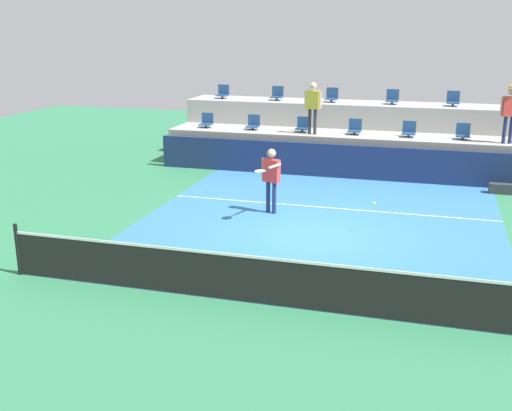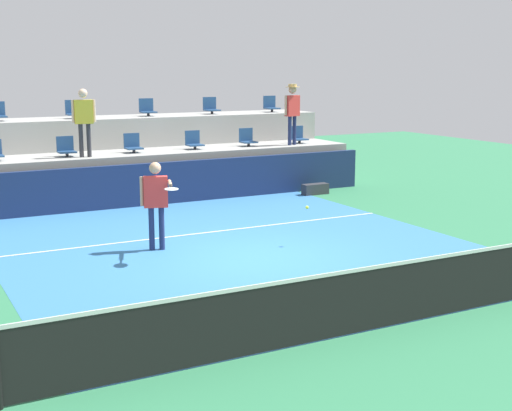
{
  "view_description": "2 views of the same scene",
  "coord_description": "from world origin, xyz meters",
  "px_view_note": "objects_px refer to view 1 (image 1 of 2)",
  "views": [
    {
      "loc": [
        2.61,
        -13.88,
        4.86
      ],
      "look_at": [
        -1.13,
        -0.92,
        0.91
      ],
      "focal_mm": 43.59,
      "sensor_mm": 36.0,
      "label": 1
    },
    {
      "loc": [
        -6.07,
        -11.4,
        3.53
      ],
      "look_at": [
        -0.51,
        -0.92,
        1.23
      ],
      "focal_mm": 49.99,
      "sensor_mm": 36.0,
      "label": 2
    }
  ],
  "objects_px": {
    "stadium_chair_lower_center": "(355,128)",
    "tennis_ball": "(374,204)",
    "stadium_chair_lower_left": "(253,123)",
    "spectator_leaning_on_rail": "(313,103)",
    "equipment_bag": "(502,189)",
    "stadium_chair_upper_far_left": "(223,93)",
    "stadium_chair_upper_left": "(277,94)",
    "stadium_chair_lower_mid_right": "(409,130)",
    "spectator_with_hat": "(510,108)",
    "stadium_chair_upper_mid_left": "(332,96)",
    "stadium_chair_upper_mid_right": "(392,98)",
    "stadium_chair_upper_right": "(453,100)",
    "stadium_chair_lower_right": "(463,133)",
    "stadium_chair_lower_far_left": "(207,121)",
    "stadium_chair_lower_mid_left": "(303,126)",
    "tennis_player": "(271,174)"
  },
  "relations": [
    {
      "from": "stadium_chair_lower_far_left",
      "to": "stadium_chair_upper_mid_right",
      "type": "distance_m",
      "value": 6.74
    },
    {
      "from": "stadium_chair_lower_center",
      "to": "stadium_chair_upper_mid_right",
      "type": "height_order",
      "value": "stadium_chair_upper_mid_right"
    },
    {
      "from": "stadium_chair_lower_right",
      "to": "tennis_ball",
      "type": "bearing_deg",
      "value": -107.59
    },
    {
      "from": "stadium_chair_lower_left",
      "to": "stadium_chair_upper_mid_right",
      "type": "relative_size",
      "value": 1.0
    },
    {
      "from": "stadium_chair_lower_left",
      "to": "stadium_chair_lower_mid_left",
      "type": "bearing_deg",
      "value": 0.0
    },
    {
      "from": "stadium_chair_upper_right",
      "to": "stadium_chair_lower_center",
      "type": "bearing_deg",
      "value": -150.3
    },
    {
      "from": "tennis_ball",
      "to": "equipment_bag",
      "type": "bearing_deg",
      "value": 55.67
    },
    {
      "from": "stadium_chair_lower_far_left",
      "to": "stadium_chair_upper_left",
      "type": "relative_size",
      "value": 1.0
    },
    {
      "from": "stadium_chair_upper_left",
      "to": "stadium_chair_upper_far_left",
      "type": "bearing_deg",
      "value": 180.0
    },
    {
      "from": "spectator_leaning_on_rail",
      "to": "equipment_bag",
      "type": "height_order",
      "value": "spectator_leaning_on_rail"
    },
    {
      "from": "tennis_ball",
      "to": "stadium_chair_lower_left",
      "type": "bearing_deg",
      "value": 126.26
    },
    {
      "from": "stadium_chair_lower_mid_right",
      "to": "stadium_chair_upper_right",
      "type": "xyz_separation_m",
      "value": [
        1.36,
        1.8,
        0.85
      ]
    },
    {
      "from": "stadium_chair_lower_center",
      "to": "tennis_ball",
      "type": "distance_m",
      "value": 6.94
    },
    {
      "from": "stadium_chair_upper_far_left",
      "to": "stadium_chair_upper_left",
      "type": "xyz_separation_m",
      "value": [
        2.16,
        0.0,
        0.0
      ]
    },
    {
      "from": "stadium_chair_lower_mid_left",
      "to": "equipment_bag",
      "type": "distance_m",
      "value": 6.89
    },
    {
      "from": "stadium_chair_upper_right",
      "to": "tennis_player",
      "type": "height_order",
      "value": "stadium_chair_upper_right"
    },
    {
      "from": "stadium_chair_lower_far_left",
      "to": "tennis_ball",
      "type": "distance_m",
      "value": 9.57
    },
    {
      "from": "stadium_chair_upper_left",
      "to": "spectator_with_hat",
      "type": "distance_m",
      "value": 8.3
    },
    {
      "from": "stadium_chair_lower_left",
      "to": "spectator_leaning_on_rail",
      "type": "bearing_deg",
      "value": -9.88
    },
    {
      "from": "stadium_chair_upper_far_left",
      "to": "equipment_bag",
      "type": "bearing_deg",
      "value": -20.25
    },
    {
      "from": "stadium_chair_upper_mid_right",
      "to": "spectator_with_hat",
      "type": "bearing_deg",
      "value": -30.29
    },
    {
      "from": "stadium_chair_lower_center",
      "to": "tennis_ball",
      "type": "bearing_deg",
      "value": -78.63
    },
    {
      "from": "stadium_chair_lower_mid_right",
      "to": "spectator_leaning_on_rail",
      "type": "bearing_deg",
      "value": -173.15
    },
    {
      "from": "stadium_chair_lower_left",
      "to": "equipment_bag",
      "type": "relative_size",
      "value": 0.68
    },
    {
      "from": "stadium_chair_upper_far_left",
      "to": "stadium_chair_upper_mid_left",
      "type": "relative_size",
      "value": 1.0
    },
    {
      "from": "stadium_chair_lower_left",
      "to": "stadium_chair_lower_mid_right",
      "type": "distance_m",
      "value": 5.4
    },
    {
      "from": "stadium_chair_upper_left",
      "to": "stadium_chair_upper_right",
      "type": "relative_size",
      "value": 1.0
    },
    {
      "from": "stadium_chair_lower_left",
      "to": "tennis_ball",
      "type": "height_order",
      "value": "stadium_chair_lower_left"
    },
    {
      "from": "equipment_bag",
      "to": "stadium_chair_lower_mid_left",
      "type": "bearing_deg",
      "value": 163.66
    },
    {
      "from": "stadium_chair_lower_mid_right",
      "to": "stadium_chair_lower_right",
      "type": "height_order",
      "value": "same"
    },
    {
      "from": "stadium_chair_lower_far_left",
      "to": "stadium_chair_lower_mid_left",
      "type": "distance_m",
      "value": 3.56
    },
    {
      "from": "stadium_chair_lower_far_left",
      "to": "spectator_with_hat",
      "type": "relative_size",
      "value": 0.29
    },
    {
      "from": "tennis_ball",
      "to": "stadium_chair_lower_far_left",
      "type": "bearing_deg",
      "value": 134.84
    },
    {
      "from": "stadium_chair_lower_center",
      "to": "spectator_leaning_on_rail",
      "type": "distance_m",
      "value": 1.68
    },
    {
      "from": "stadium_chair_lower_right",
      "to": "stadium_chair_upper_left",
      "type": "distance_m",
      "value": 6.99
    },
    {
      "from": "stadium_chair_lower_mid_right",
      "to": "stadium_chair_upper_mid_right",
      "type": "height_order",
      "value": "stadium_chair_upper_mid_right"
    },
    {
      "from": "stadium_chair_upper_far_left",
      "to": "stadium_chair_upper_left",
      "type": "distance_m",
      "value": 2.16
    },
    {
      "from": "stadium_chair_lower_left",
      "to": "stadium_chair_lower_center",
      "type": "xyz_separation_m",
      "value": [
        3.6,
        0.0,
        0.0
      ]
    },
    {
      "from": "stadium_chair_lower_mid_right",
      "to": "spectator_with_hat",
      "type": "height_order",
      "value": "spectator_with_hat"
    },
    {
      "from": "stadium_chair_lower_mid_left",
      "to": "spectator_leaning_on_rail",
      "type": "xyz_separation_m",
      "value": [
        0.41,
        -0.38,
        0.85
      ]
    },
    {
      "from": "stadium_chair_lower_center",
      "to": "stadium_chair_upper_right",
      "type": "relative_size",
      "value": 1.0
    },
    {
      "from": "stadium_chair_upper_far_left",
      "to": "stadium_chair_upper_left",
      "type": "bearing_deg",
      "value": 0.0
    },
    {
      "from": "stadium_chair_upper_far_left",
      "to": "stadium_chair_upper_mid_left",
      "type": "height_order",
      "value": "same"
    },
    {
      "from": "stadium_chair_upper_right",
      "to": "spectator_with_hat",
      "type": "relative_size",
      "value": 0.29
    },
    {
      "from": "spectator_with_hat",
      "to": "equipment_bag",
      "type": "xyz_separation_m",
      "value": [
        -0.13,
        -1.52,
        -2.22
      ]
    },
    {
      "from": "stadium_chair_lower_mid_right",
      "to": "tennis_player",
      "type": "xyz_separation_m",
      "value": [
        -3.24,
        -5.74,
        -0.39
      ]
    },
    {
      "from": "stadium_chair_upper_right",
      "to": "spectator_leaning_on_rail",
      "type": "xyz_separation_m",
      "value": [
        -4.56,
        -2.18,
        -0.0
      ]
    },
    {
      "from": "tennis_ball",
      "to": "stadium_chair_upper_mid_right",
      "type": "bearing_deg",
      "value": 91.92
    },
    {
      "from": "stadium_chair_lower_mid_right",
      "to": "spectator_with_hat",
      "type": "distance_m",
      "value": 3.17
    },
    {
      "from": "stadium_chair_upper_left",
      "to": "spectator_leaning_on_rail",
      "type": "bearing_deg",
      "value": -50.65
    }
  ]
}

